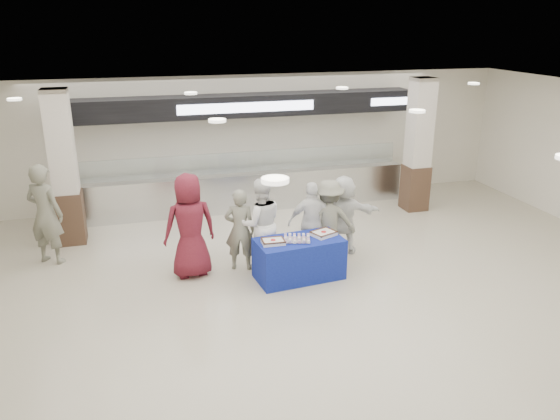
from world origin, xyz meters
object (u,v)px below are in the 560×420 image
object	(u,v)px
soldier_b	(329,220)
soldier_bg	(45,214)
soldier_a	(240,230)
display_table	(299,259)
sheet_cake_right	(324,233)
cupcake_tray	(297,239)
chef_tall	(261,224)
sheet_cake_left	(273,241)
civilian_maroon	(190,226)
civilian_white	(343,215)
chef_short	(312,222)

from	to	relation	value
soldier_b	soldier_bg	world-z (taller)	soldier_bg
soldier_a	soldier_bg	bearing A→B (deg)	-2.79
display_table	soldier_a	world-z (taller)	soldier_a
soldier_a	sheet_cake_right	bearing A→B (deg)	174.46
cupcake_tray	chef_tall	size ratio (longest dim) A/B	0.27
display_table	cupcake_tray	distance (m)	0.41
sheet_cake_left	sheet_cake_right	world-z (taller)	sheet_cake_right
civilian_maroon	chef_tall	size ratio (longest dim) A/B	1.10
soldier_bg	sheet_cake_left	bearing A→B (deg)	-177.33
cupcake_tray	chef_tall	distance (m)	0.84
chef_tall	soldier_bg	bearing A→B (deg)	-17.93
display_table	civilian_maroon	distance (m)	2.05
chef_tall	soldier_b	xyz separation A→B (m)	(1.35, 0.00, -0.07)
sheet_cake_left	cupcake_tray	size ratio (longest dim) A/B	0.85
civilian_white	soldier_bg	size ratio (longest dim) A/B	0.82
cupcake_tray	soldier_a	world-z (taller)	soldier_a
sheet_cake_left	soldier_bg	xyz separation A→B (m)	(-3.92, 2.00, 0.19)
cupcake_tray	soldier_bg	world-z (taller)	soldier_bg
sheet_cake_left	chef_tall	size ratio (longest dim) A/B	0.23
civilian_maroon	soldier_a	world-z (taller)	civilian_maroon
civilian_maroon	sheet_cake_left	bearing A→B (deg)	145.67
soldier_b	chef_tall	bearing A→B (deg)	10.08
sheet_cake_right	display_table	bearing A→B (deg)	-171.88
sheet_cake_right	civilian_white	xyz separation A→B (m)	(0.71, 0.82, 0.01)
sheet_cake_left	chef_short	size ratio (longest dim) A/B	0.25
display_table	soldier_b	distance (m)	1.10
cupcake_tray	civilian_white	bearing A→B (deg)	36.43
display_table	civilian_maroon	world-z (taller)	civilian_maroon
civilian_white	soldier_bg	world-z (taller)	soldier_bg
sheet_cake_right	civilian_white	bearing A→B (deg)	49.22
civilian_maroon	soldier_bg	world-z (taller)	soldier_bg
sheet_cake_left	soldier_bg	world-z (taller)	soldier_bg
display_table	sheet_cake_right	distance (m)	0.64
soldier_a	chef_short	world-z (taller)	chef_short
civilian_white	sheet_cake_right	bearing A→B (deg)	64.37
sheet_cake_right	chef_tall	bearing A→B (deg)	151.21
display_table	soldier_bg	xyz separation A→B (m)	(-4.42, 1.95, 0.61)
sheet_cake_right	soldier_a	xyz separation A→B (m)	(-1.42, 0.60, -0.01)
cupcake_tray	sheet_cake_left	bearing A→B (deg)	-177.56
civilian_maroon	chef_tall	world-z (taller)	civilian_maroon
civilian_white	chef_tall	bearing A→B (deg)	23.21
chef_tall	civilian_maroon	bearing A→B (deg)	0.85
soldier_bg	sheet_cake_right	bearing A→B (deg)	-171.29
soldier_a	civilian_white	distance (m)	2.14
chef_short	soldier_bg	world-z (taller)	soldier_bg
display_table	cupcake_tray	bearing A→B (deg)	-156.01
display_table	sheet_cake_right	world-z (taller)	sheet_cake_right
soldier_a	soldier_b	xyz separation A→B (m)	(1.73, -0.03, 0.02)
soldier_a	soldier_b	distance (m)	1.73
cupcake_tray	chef_short	size ratio (longest dim) A/B	0.30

